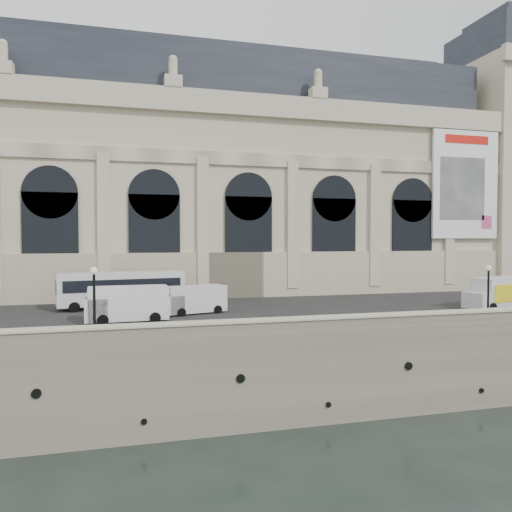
{
  "coord_description": "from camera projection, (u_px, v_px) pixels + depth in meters",
  "views": [
    {
      "loc": [
        -17.1,
        -30.51,
        12.46
      ],
      "look_at": [
        -3.13,
        22.0,
        10.56
      ],
      "focal_mm": 35.0,
      "sensor_mm": 36.0,
      "label": 1
    }
  ],
  "objects": [
    {
      "name": "parapet",
      "position": [
        378.0,
        323.0,
        34.65
      ],
      "size": [
        160.0,
        1.4,
        1.21
      ],
      "color": "gray",
      "rests_on": "quay"
    },
    {
      "name": "lamp_left",
      "position": [
        94.0,
        304.0,
        31.62
      ],
      "size": [
        0.48,
        0.48,
        4.66
      ],
      "color": "black",
      "rests_on": "quay"
    },
    {
      "name": "lamp_right",
      "position": [
        488.0,
        294.0,
        38.68
      ],
      "size": [
        0.45,
        0.45,
        4.41
      ],
      "color": "black",
      "rests_on": "quay"
    },
    {
      "name": "bus_left",
      "position": [
        122.0,
        288.0,
        46.07
      ],
      "size": [
        11.64,
        4.17,
        3.36
      ],
      "color": "silver",
      "rests_on": "quay"
    },
    {
      "name": "box_truck",
      "position": [
        498.0,
        293.0,
        46.12
      ],
      "size": [
        7.44,
        4.12,
        2.86
      ],
      "color": "silver",
      "rests_on": "quay"
    },
    {
      "name": "quay",
      "position": [
        254.0,
        308.0,
        68.0
      ],
      "size": [
        160.0,
        70.0,
        6.0
      ],
      "primitive_type": "cube",
      "color": "gray",
      "rests_on": "ground"
    },
    {
      "name": "street",
      "position": [
        309.0,
        306.0,
        47.61
      ],
      "size": [
        160.0,
        24.0,
        0.06
      ],
      "primitive_type": "cube",
      "color": "#2D2D2D",
      "rests_on": "quay"
    },
    {
      "name": "van_c",
      "position": [
        191.0,
        300.0,
        42.56
      ],
      "size": [
        5.76,
        3.45,
        2.41
      ],
      "color": "silver",
      "rests_on": "quay"
    },
    {
      "name": "clock_pavilion",
      "position": [
        503.0,
        160.0,
        69.19
      ],
      "size": [
        13.0,
        14.72,
        36.7
      ],
      "color": "beige",
      "rests_on": "quay"
    },
    {
      "name": "ground",
      "position": [
        382.0,
        420.0,
        34.3
      ],
      "size": [
        260.0,
        260.0,
        0.0
      ],
      "primitive_type": "plane",
      "color": "black",
      "rests_on": "ground"
    },
    {
      "name": "museum",
      "position": [
        216.0,
        180.0,
        61.88
      ],
      "size": [
        69.0,
        18.7,
        29.1
      ],
      "color": "beige",
      "rests_on": "quay"
    },
    {
      "name": "van_b",
      "position": [
        123.0,
        304.0,
        38.38
      ],
      "size": [
        6.31,
        2.82,
        2.76
      ],
      "color": "silver",
      "rests_on": "quay"
    }
  ]
}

